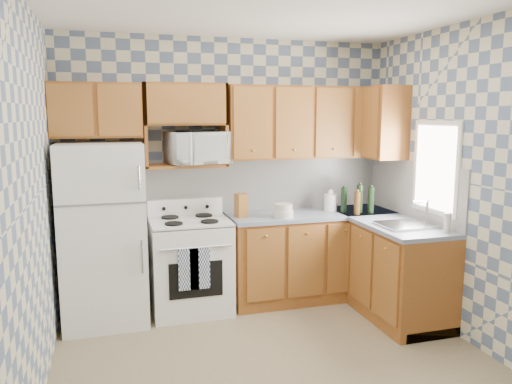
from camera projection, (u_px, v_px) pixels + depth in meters
floor at (277, 364)px, 3.91m from camera, size 3.40×3.40×0.00m
back_wall at (228, 171)px, 5.21m from camera, size 3.40×0.02×2.70m
right_wall at (470, 185)px, 4.17m from camera, size 0.02×3.20×2.70m
backsplash_back at (265, 184)px, 5.34m from camera, size 2.60×0.02×0.56m
backsplash_right at (413, 189)px, 4.95m from camera, size 0.02×1.60×0.56m
refrigerator at (103, 234)px, 4.60m from camera, size 0.75×0.70×1.68m
stove_body at (190, 267)px, 4.91m from camera, size 0.76×0.65×0.90m
cooktop at (189, 221)px, 4.84m from camera, size 0.76×0.65×0.02m
backguard at (185, 207)px, 5.09m from camera, size 0.76×0.08×0.17m
dish_towel_left at (189, 269)px, 4.55m from camera, size 0.19×0.02×0.39m
dish_towel_right at (200, 268)px, 4.58m from camera, size 0.19×0.02×0.39m
base_cabinets_back at (311, 256)px, 5.30m from camera, size 1.75×0.60×0.88m
base_cabinets_right at (384, 265)px, 4.99m from camera, size 0.60×1.60×0.88m
countertop_back at (312, 214)px, 5.22m from camera, size 1.77×0.63×0.04m
countertop_right at (385, 220)px, 4.91m from camera, size 0.63×1.60×0.04m
upper_cabinets_back at (309, 122)px, 5.21m from camera, size 1.75×0.33×0.74m
upper_cabinets_fridge at (96, 110)px, 4.60m from camera, size 0.82×0.33×0.50m
upper_cabinets_right at (378, 122)px, 5.23m from camera, size 0.33×0.70×0.74m
microwave_shelf at (186, 166)px, 4.91m from camera, size 0.80×0.33×0.03m
microwave at (198, 148)px, 4.88m from camera, size 0.65×0.52×0.32m
sink at (406, 225)px, 4.58m from camera, size 0.48×0.40×0.03m
window at (436, 168)px, 4.58m from camera, size 0.02×0.66×0.86m
bottle_0 at (360, 199)px, 5.18m from camera, size 0.06×0.06×0.29m
bottle_1 at (371, 200)px, 5.16m from camera, size 0.06×0.06×0.27m
bottle_2 at (371, 199)px, 5.27m from camera, size 0.06×0.06×0.25m
bottle_3 at (357, 203)px, 5.09m from camera, size 0.06×0.06×0.23m
bottle_4 at (344, 200)px, 5.20m from camera, size 0.06×0.06×0.26m
knife_block at (241, 205)px, 4.97m from camera, size 0.13×0.13×0.24m
electric_kettle at (330, 203)px, 5.29m from camera, size 0.14×0.14×0.18m
food_containers at (283, 211)px, 4.96m from camera, size 0.20×0.20×0.14m
soap_bottle at (448, 223)px, 4.32m from camera, size 0.06×0.06×0.17m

